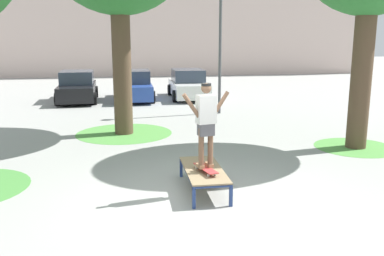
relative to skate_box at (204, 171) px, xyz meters
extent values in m
plane|color=#999993|center=(-0.22, -0.37, -0.41)|extent=(120.00, 120.00, 0.00)
cube|color=beige|center=(0.26, 29.02, 4.64)|extent=(41.09, 4.00, 10.11)
cube|color=navy|center=(-0.34, 0.92, -0.22)|extent=(0.06, 0.06, 0.38)
cube|color=navy|center=(0.36, 0.92, -0.22)|extent=(0.06, 0.06, 0.38)
cube|color=navy|center=(-0.36, -0.92, -0.22)|extent=(0.06, 0.06, 0.38)
cube|color=navy|center=(0.34, -0.92, -0.22)|extent=(0.06, 0.06, 0.38)
cylinder|color=navy|center=(-0.35, 0.00, -0.01)|extent=(0.06, 1.90, 0.05)
cylinder|color=navy|center=(0.35, 0.00, -0.01)|extent=(0.06, 1.90, 0.05)
cylinder|color=navy|center=(0.01, 0.92, -0.01)|extent=(0.76, 0.06, 0.05)
cylinder|color=navy|center=(-0.01, -0.92, -0.01)|extent=(0.76, 0.06, 0.05)
cube|color=#847051|center=(0.00, 0.00, 0.03)|extent=(0.77, 1.91, 0.03)
cube|color=#B23333|center=(0.00, -0.22, 0.13)|extent=(0.39, 0.82, 0.02)
cylinder|color=silver|center=(-0.14, 0.03, 0.07)|extent=(0.04, 0.06, 0.06)
cylinder|color=silver|center=(0.00, 0.07, 0.07)|extent=(0.04, 0.06, 0.06)
cylinder|color=silver|center=(-0.01, -0.51, 0.07)|extent=(0.04, 0.06, 0.06)
cylinder|color=silver|center=(0.14, -0.47, 0.07)|extent=(0.04, 0.06, 0.06)
cylinder|color=brown|center=(-0.10, -0.24, 0.55)|extent=(0.11, 0.11, 0.82)
cube|color=#99704C|center=(-0.11, -0.20, 0.17)|extent=(0.15, 0.26, 0.07)
cylinder|color=brown|center=(0.10, -0.20, 0.55)|extent=(0.11, 0.11, 0.82)
cube|color=#99704C|center=(0.08, -0.15, 0.17)|extent=(0.15, 0.26, 0.07)
cube|color=#4C4C51|center=(0.00, -0.22, 0.92)|extent=(0.34, 0.27, 0.24)
cube|color=silver|center=(0.00, -0.22, 1.32)|extent=(0.40, 0.30, 0.56)
cylinder|color=brown|center=(-0.29, -0.29, 1.40)|extent=(0.41, 0.17, 0.52)
cylinder|color=brown|center=(0.29, -0.15, 1.40)|extent=(0.41, 0.17, 0.52)
sphere|color=brown|center=(0.00, -0.22, 1.73)|extent=(0.20, 0.20, 0.20)
cylinder|color=black|center=(0.00, -0.22, 1.80)|extent=(0.19, 0.19, 0.05)
cylinder|color=brown|center=(4.99, 2.73, 1.62)|extent=(0.57, 0.57, 4.07)
cylinder|color=#519342|center=(4.99, 2.73, -0.41)|extent=(2.33, 2.33, 0.01)
cylinder|color=brown|center=(-1.61, 5.64, 1.73)|extent=(0.60, 0.60, 4.28)
cylinder|color=#519342|center=(-1.61, 5.64, -0.41)|extent=(3.16, 3.16, 0.01)
cube|color=black|center=(-3.88, 13.37, 0.10)|extent=(1.84, 4.26, 0.70)
cube|color=#2D3847|center=(-3.88, 13.52, 0.77)|extent=(1.63, 2.15, 0.64)
cylinder|color=black|center=(-2.99, 12.10, -0.11)|extent=(0.24, 0.61, 0.60)
cylinder|color=black|center=(-4.68, 12.04, -0.11)|extent=(0.24, 0.61, 0.60)
cylinder|color=black|center=(-3.07, 14.70, -0.11)|extent=(0.24, 0.61, 0.60)
cylinder|color=black|center=(-4.77, 14.64, -0.11)|extent=(0.24, 0.61, 0.60)
cube|color=#28479E|center=(-1.06, 13.42, 0.10)|extent=(1.71, 4.20, 0.70)
cube|color=#2D3847|center=(-1.06, 13.57, 0.77)|extent=(1.56, 2.10, 0.64)
cylinder|color=black|center=(-0.21, 12.11, -0.11)|extent=(0.22, 0.60, 0.60)
cylinder|color=black|center=(-1.91, 12.12, -0.11)|extent=(0.22, 0.60, 0.60)
cylinder|color=black|center=(-0.21, 14.72, -0.11)|extent=(0.22, 0.60, 0.60)
cylinder|color=black|center=(-1.91, 14.72, -0.11)|extent=(0.22, 0.60, 0.60)
cube|color=silver|center=(1.76, 13.57, 0.10)|extent=(1.75, 4.22, 0.70)
cube|color=#2D3847|center=(1.76, 13.72, 0.77)|extent=(1.58, 2.12, 0.64)
cylinder|color=black|center=(2.59, 12.26, -0.11)|extent=(0.23, 0.60, 0.60)
cylinder|color=black|center=(0.89, 12.28, -0.11)|extent=(0.23, 0.60, 0.60)
cylinder|color=black|center=(2.62, 14.86, -0.11)|extent=(0.23, 0.60, 0.60)
cylinder|color=black|center=(0.92, 14.88, -0.11)|extent=(0.23, 0.60, 0.60)
cylinder|color=#4C4C51|center=(2.35, 8.87, 2.34)|extent=(0.12, 0.12, 5.50)
camera|label=1|loc=(-1.55, -8.07, 2.66)|focal=39.13mm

